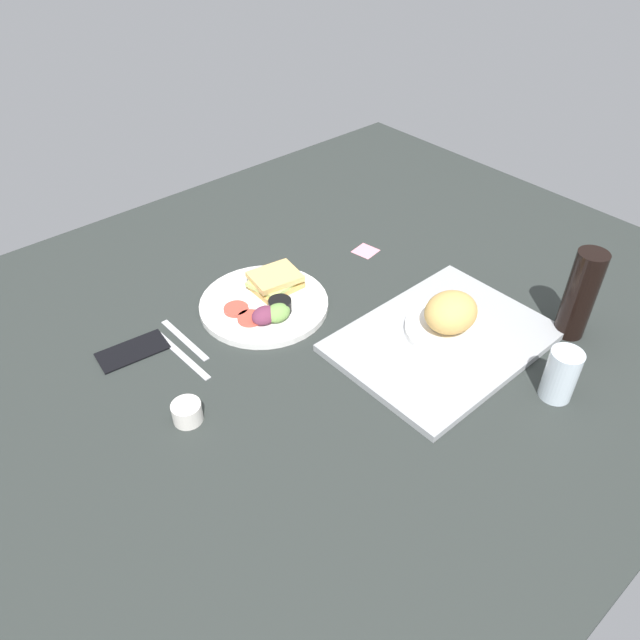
{
  "coord_description": "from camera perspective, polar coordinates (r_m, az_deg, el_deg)",
  "views": [
    {
      "loc": [
        67.01,
        77.81,
        85.51
      ],
      "look_at": [
        2.0,
        3.0,
        4.0
      ],
      "focal_mm": 33.59,
      "sensor_mm": 36.0,
      "label": 1
    }
  ],
  "objects": [
    {
      "name": "bread_plate_near",
      "position": [
        1.29,
        12.37,
        0.15
      ],
      "size": [
        19.91,
        19.91,
        9.61
      ],
      "color": "white",
      "rests_on": "serving_tray"
    },
    {
      "name": "plate_with_salad",
      "position": [
        1.38,
        -5.05,
        1.81
      ],
      "size": [
        29.57,
        29.57,
        5.4
      ],
      "color": "white",
      "rests_on": "ground_plane"
    },
    {
      "name": "serving_tray",
      "position": [
        1.31,
        11.62,
        -1.87
      ],
      "size": [
        45.24,
        33.33,
        1.6
      ],
      "primitive_type": "cube",
      "rotation": [
        0.0,
        0.0,
        0.01
      ],
      "color": "#9EA0A3",
      "rests_on": "ground_plane"
    },
    {
      "name": "knife",
      "position": [
        1.29,
        -13.01,
        -3.28
      ],
      "size": [
        2.11,
        19.04,
        0.5
      ],
      "primitive_type": "cube",
      "rotation": [
        0.0,
        0.0,
        1.61
      ],
      "color": "#B7B7BC",
      "rests_on": "ground_plane"
    },
    {
      "name": "fork",
      "position": [
        1.32,
        -12.79,
        -1.81
      ],
      "size": [
        1.74,
        17.02,
        0.5
      ],
      "primitive_type": "cube",
      "rotation": [
        0.0,
        0.0,
        1.59
      ],
      "color": "#B7B7BC",
      "rests_on": "ground_plane"
    },
    {
      "name": "soda_bottle",
      "position": [
        1.36,
        23.55,
        2.23
      ],
      "size": [
        6.4,
        6.4,
        20.56
      ],
      "primitive_type": "cylinder",
      "color": "black",
      "rests_on": "ground_plane"
    },
    {
      "name": "ground_plane",
      "position": [
        1.35,
        -0.2,
        -0.84
      ],
      "size": [
        190.0,
        150.0,
        3.0
      ],
      "primitive_type": "cube",
      "color": "#282D2B"
    },
    {
      "name": "sticky_note",
      "position": [
        1.58,
        4.37,
        6.58
      ],
      "size": [
        6.49,
        6.49,
        0.12
      ],
      "primitive_type": "cube",
      "rotation": [
        0.0,
        0.0,
        0.17
      ],
      "color": "pink",
      "rests_on": "ground_plane"
    },
    {
      "name": "espresso_cup",
      "position": [
        1.15,
        -12.55,
        -8.57
      ],
      "size": [
        5.6,
        5.6,
        4.0
      ],
      "primitive_type": "cylinder",
      "color": "silver",
      "rests_on": "ground_plane"
    },
    {
      "name": "cell_phone",
      "position": [
        1.32,
        -17.43,
        -2.76
      ],
      "size": [
        15.13,
        8.79,
        0.8
      ],
      "primitive_type": "cube",
      "rotation": [
        0.0,
        0.0,
        -0.11
      ],
      "color": "black",
      "rests_on": "ground_plane"
    },
    {
      "name": "drinking_glass",
      "position": [
        1.23,
        21.97,
        -4.86
      ],
      "size": [
        6.21,
        6.21,
        11.03
      ],
      "primitive_type": "cylinder",
      "color": "silver",
      "rests_on": "ground_plane"
    }
  ]
}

